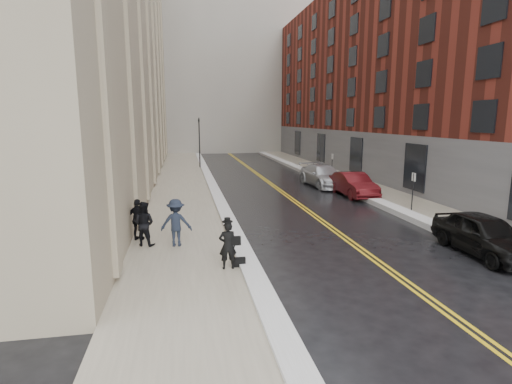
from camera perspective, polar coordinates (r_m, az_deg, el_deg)
name	(u,v)px	position (r m, az deg, el deg)	size (l,w,h in m)	color
ground	(324,281)	(13.20, 9.75, -12.42)	(160.00, 160.00, 0.00)	black
sidewalk_left	(181,193)	(27.84, -10.62, -0.13)	(4.00, 64.00, 0.15)	gray
sidewalk_right	(365,187)	(30.86, 15.31, 0.70)	(3.00, 64.00, 0.15)	gray
lane_stripe_a	(279,191)	(28.65, 3.27, 0.18)	(0.12, 64.00, 0.01)	gold
lane_stripe_b	(282,191)	(28.71, 3.74, 0.19)	(0.12, 64.00, 0.01)	gold
snow_ridge_left	(215,191)	(27.91, -5.90, 0.13)	(0.70, 60.80, 0.26)	white
snow_ridge_right	(342,187)	(30.10, 12.14, 0.74)	(0.85, 60.80, 0.30)	white
building_right	(423,75)	(40.91, 22.71, 15.13)	(14.00, 50.00, 18.00)	maroon
tower_far_right	(277,28)	(81.30, 3.08, 22.41)	(22.00, 18.00, 44.00)	slate
traffic_signal	(199,139)	(41.47, -8.10, 7.55)	(0.18, 0.15, 5.20)	black
parking_sign_near	(413,189)	(23.21, 21.50, 0.44)	(0.06, 0.35, 2.23)	black
parking_sign_far	(332,164)	(33.89, 10.81, 3.91)	(0.06, 0.35, 2.23)	black
car_black	(485,235)	(17.42, 29.85, -5.30)	(1.86, 4.62, 1.57)	black
car_maroon	(353,184)	(27.32, 13.74, 1.06)	(1.67, 4.78, 1.58)	#4A0D11
car_silver_near	(323,176)	(30.93, 9.57, 2.32)	(2.26, 5.55, 1.61)	#B7B9BF
car_silver_far	(318,174)	(33.15, 8.88, 2.62)	(2.19, 4.74, 1.32)	gray
pedestrian_main	(228,245)	(13.37, -4.07, -7.61)	(0.59, 0.39, 1.62)	black
pedestrian_a	(144,224)	(16.32, -15.72, -4.37)	(0.86, 0.67, 1.77)	black
pedestrian_b	(176,223)	(15.96, -11.35, -4.31)	(1.21, 0.70, 1.87)	#1A202F
pedestrian_c	(138,220)	(17.10, -16.48, -3.81)	(1.01, 0.42, 1.72)	black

